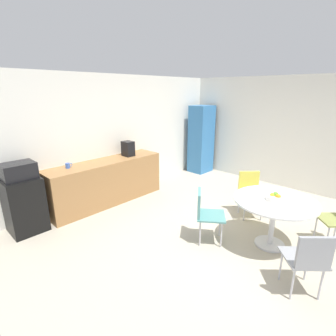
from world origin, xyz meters
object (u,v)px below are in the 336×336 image
Objects in this scene: chair_teal at (205,210)px; coffee_maker at (128,149)px; round_table at (274,208)px; chair_yellow at (250,189)px; microwave at (18,171)px; locker_cabinet at (201,139)px; mug_white at (68,166)px; chair_gray at (309,257)px; mini_fridge at (25,205)px; fruit_bowl at (275,197)px.

coffee_maker is at bearing 81.36° from chair_teal.
round_table is at bearing -53.17° from chair_teal.
chair_yellow is at bearing 46.03° from round_table.
locker_cabinet is at bearing -1.23° from microwave.
microwave is 0.84m from mug_white.
coffee_maker reaches higher than chair_teal.
chair_gray is at bearing -97.26° from coffee_maker.
mini_fridge is 3.95m from round_table.
microwave reaches higher than chair_gray.
coffee_maker is (0.49, 3.81, 0.54)m from chair_gray.
locker_cabinet is (4.67, -0.10, 0.47)m from mini_fridge.
locker_cabinet reaches higher than mug_white.
microwave reaches higher than fruit_bowl.
locker_cabinet is at bearing 53.33° from round_table.
mini_fridge is 1.92× the size of microwave.
chair_teal is 1.50m from chair_gray.
locker_cabinet is 3.84m from mug_white.
mug_white is (0.83, 0.07, 0.49)m from mini_fridge.
coffee_maker reaches higher than chair_gray.
locker_cabinet is 3.79m from fruit_bowl.
microwave is 3.72× the size of mug_white.
chair_gray is 6.43× the size of mug_white.
microwave is 2.99m from chair_teal.
coffee_maker is at bearing 94.58° from round_table.
chair_gray is (-1.43, -1.41, 0.00)m from chair_yellow.
chair_teal is 1.03m from fruit_bowl.
mug_white reaches higher than chair_teal.
mug_white is (-0.98, 2.39, 0.43)m from chair_teal.
mini_fridge is 3.93m from chair_yellow.
coffee_maker is (2.16, 0.00, 0.01)m from microwave.
round_table is 1.42× the size of chair_yellow.
chair_gray is 2.59× the size of coffee_maker.
mini_fridge is 4.69m from locker_cabinet.
microwave is 0.58× the size of chair_teal.
mug_white reaches higher than chair_yellow.
microwave is at bearing -175.04° from mug_white.
fruit_bowl reaches higher than chair_yellow.
mini_fridge is 0.59m from microwave.
fruit_bowl is (0.58, -0.81, 0.28)m from chair_teal.
chair_teal is 2.62m from mug_white.
microwave is 3.97m from round_table.
coffee_maker is at bearing 82.74° from chair_gray.
round_table is 3.68× the size of coffee_maker.
chair_teal is 3.33× the size of fruit_bowl.
chair_gray is (1.68, -3.81, -0.53)m from microwave.
mini_fridge reaches higher than chair_yellow.
locker_cabinet is 3.79m from round_table.
microwave is 0.41× the size of round_table.
round_table is at bearing -133.97° from chair_yellow.
chair_gray is (-2.99, -3.71, -0.41)m from locker_cabinet.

